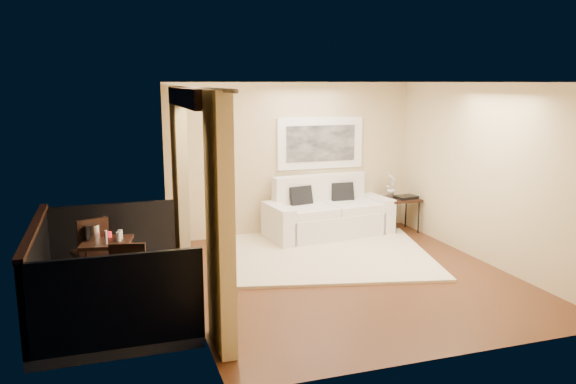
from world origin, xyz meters
TOP-DOWN VIEW (x-y plane):
  - floor at (0.00, 0.00)m, footprint 5.00×5.00m
  - room_shell at (-2.13, 0.00)m, footprint 5.00×6.40m
  - balcony at (-3.31, 0.00)m, footprint 1.81×2.60m
  - curtains at (-2.11, 0.00)m, footprint 0.16×4.80m
  - artwork at (0.53, 2.46)m, footprint 1.62×0.07m
  - rug at (0.08, 1.00)m, footprint 3.70×3.39m
  - sofa at (0.52, 2.10)m, footprint 2.31×1.21m
  - side_table at (1.93, 1.95)m, footprint 0.60×0.60m
  - tray at (1.97, 1.88)m, footprint 0.42×0.33m
  - orchid at (1.79, 2.12)m, footprint 0.29×0.29m
  - bistro_table at (-3.21, 0.39)m, footprint 0.69×0.69m
  - balcony_chair_far at (-3.41, 0.70)m, footprint 0.52×0.52m
  - balcony_chair_near at (-3.01, -0.72)m, footprint 0.48×0.48m
  - ice_bucket at (-3.38, 0.49)m, footprint 0.18×0.18m
  - candle at (-3.17, 0.56)m, footprint 0.06×0.06m
  - vase at (-3.22, 0.23)m, footprint 0.04×0.04m
  - glass_a at (-3.06, 0.33)m, footprint 0.06×0.06m
  - glass_b at (-3.04, 0.43)m, footprint 0.06×0.06m

SIDE VIEW (x-z plane):
  - floor at x=0.00m, z-range 0.00..0.00m
  - rug at x=0.08m, z-range 0.00..0.04m
  - balcony at x=-3.31m, z-range -0.41..0.76m
  - sofa at x=0.52m, z-range -0.16..0.91m
  - balcony_chair_near at x=-3.01m, z-range 0.07..1.00m
  - balcony_chair_far at x=-3.41m, z-range 0.07..1.02m
  - side_table at x=1.93m, z-range 0.26..0.88m
  - bistro_table at x=-3.21m, z-range 0.27..0.97m
  - tray at x=1.97m, z-range 0.63..0.68m
  - candle at x=-3.17m, z-range 0.70..0.77m
  - glass_a at x=-3.06m, z-range 0.70..0.82m
  - glass_b at x=-3.04m, z-range 0.70..0.82m
  - vase at x=-3.22m, z-range 0.70..0.88m
  - ice_bucket at x=-3.38m, z-range 0.70..0.90m
  - orchid at x=1.79m, z-range 0.63..1.09m
  - curtains at x=-2.11m, z-range 0.02..2.66m
  - artwork at x=0.53m, z-range 1.16..2.08m
  - room_shell at x=-2.13m, z-range 0.02..5.02m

